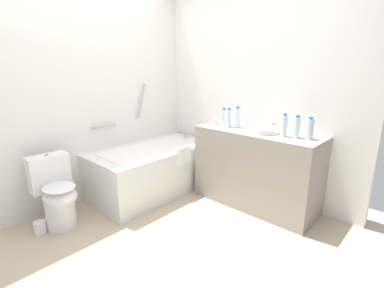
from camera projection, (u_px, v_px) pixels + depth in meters
name	position (u px, v px, depth m)	size (l,w,h in m)	color
ground_plane	(151.00, 240.00, 2.57)	(4.03, 4.03, 0.00)	#C1AD8E
wall_back_tiled	(73.00, 92.00, 3.04)	(3.43, 0.10, 2.51)	white
wall_right_mirror	(249.00, 89.00, 3.34)	(0.10, 2.77, 2.51)	white
bathtub	(154.00, 168.00, 3.51)	(1.53, 0.79, 1.31)	silver
toilet	(56.00, 193.00, 2.73)	(0.38, 0.50, 0.71)	white
vanity_counter	(256.00, 168.00, 3.13)	(0.53, 1.34, 0.86)	gray
sink_basin	(265.00, 130.00, 2.95)	(0.32, 0.32, 0.05)	white
sink_faucet	(273.00, 126.00, 3.08)	(0.11, 0.15, 0.08)	#ABABB0
water_bottle_0	(237.00, 118.00, 3.15)	(0.07, 0.07, 0.24)	silver
water_bottle_1	(310.00, 129.00, 2.65)	(0.07, 0.07, 0.21)	silver
water_bottle_2	(284.00, 126.00, 2.75)	(0.06, 0.06, 0.23)	silver
water_bottle_3	(297.00, 127.00, 2.71)	(0.06, 0.06, 0.22)	silver
water_bottle_4	(229.00, 118.00, 3.18)	(0.06, 0.06, 0.22)	silver
water_bottle_5	(224.00, 117.00, 3.29)	(0.07, 0.07, 0.20)	silver
drinking_glass_0	(216.00, 121.00, 3.33)	(0.06, 0.06, 0.09)	white
drinking_glass_1	(248.00, 124.00, 3.13)	(0.07, 0.07, 0.10)	white
toilet_paper_roll	(40.00, 227.00, 2.66)	(0.11, 0.11, 0.12)	white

